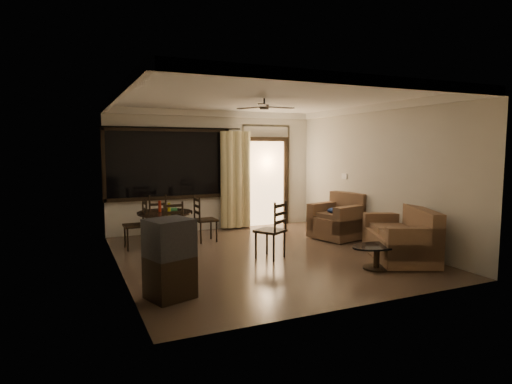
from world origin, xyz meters
name	(u,v)px	position (x,y,z in m)	size (l,w,h in m)	color
ground	(264,255)	(0.00, 0.00, 0.00)	(5.50, 5.50, 0.00)	#7F6651
room_shell	(254,153)	(0.59, 1.77, 1.83)	(5.50, 6.70, 5.50)	beige
dining_table	(165,219)	(-1.46, 1.50, 0.54)	(1.08, 1.08, 0.90)	black
dining_chair_west	(136,234)	(-2.04, 1.47, 0.28)	(0.43, 0.43, 0.95)	black
dining_chair_east	(205,228)	(-0.63, 1.53, 0.28)	(0.43, 0.43, 0.95)	black
dining_chair_south	(177,239)	(-1.44, 0.64, 0.31)	(0.43, 0.49, 0.95)	black
dining_chair_north	(156,225)	(-1.49, 2.29, 0.28)	(0.43, 0.43, 0.95)	black
tv_cabinet	(170,259)	(-2.05, -1.51, 0.52)	(0.67, 0.64, 1.04)	black
sofa	(403,239)	(2.11, -1.23, 0.36)	(1.50, 1.88, 0.89)	#492922
armchair	(339,220)	(2.11, 0.67, 0.39)	(1.14, 1.14, 0.95)	#492922
coffee_table	(377,253)	(1.28, -1.54, 0.26)	(0.88, 0.53, 0.39)	black
side_chair	(271,241)	(0.03, -0.23, 0.30)	(0.62, 0.62, 1.02)	black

